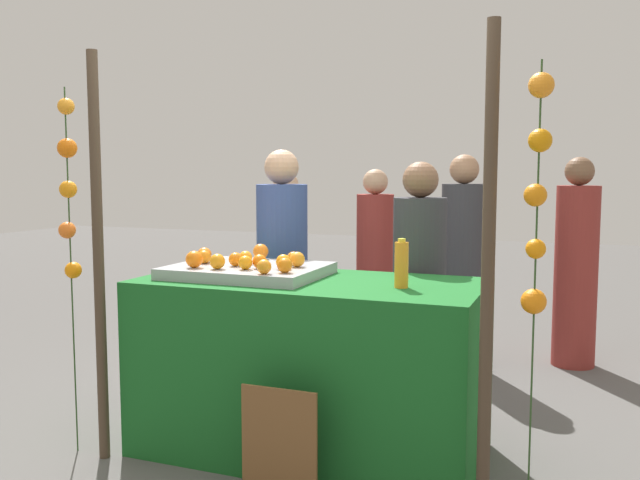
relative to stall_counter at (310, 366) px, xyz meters
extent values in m
plane|color=#565451|center=(0.00, 0.00, -0.47)|extent=(24.00, 24.00, 0.00)
cube|color=#196023|center=(0.00, 0.00, 0.00)|extent=(1.82, 0.87, 0.94)
cube|color=#9EA0A5|center=(-0.37, 0.00, 0.50)|extent=(0.82, 0.64, 0.06)
sphere|color=orange|center=(-0.06, -0.18, 0.57)|extent=(0.08, 0.08, 0.08)
sphere|color=orange|center=(-0.59, -0.19, 0.58)|extent=(0.09, 0.09, 0.09)
sphere|color=orange|center=(-0.41, -0.06, 0.57)|extent=(0.08, 0.08, 0.08)
sphere|color=orange|center=(-0.31, -0.15, 0.57)|extent=(0.07, 0.07, 0.07)
sphere|color=orange|center=(-0.42, 0.27, 0.58)|extent=(0.09, 0.09, 0.09)
sphere|color=orange|center=(-0.40, 0.03, 0.57)|extent=(0.08, 0.08, 0.08)
sphere|color=orange|center=(-0.15, 0.12, 0.57)|extent=(0.07, 0.07, 0.07)
sphere|color=orange|center=(-0.63, -0.02, 0.57)|extent=(0.07, 0.07, 0.07)
sphere|color=orange|center=(-0.45, -0.19, 0.57)|extent=(0.08, 0.08, 0.08)
sphere|color=orange|center=(-0.67, 0.04, 0.57)|extent=(0.08, 0.08, 0.08)
sphere|color=orange|center=(-0.25, -0.09, 0.57)|extent=(0.08, 0.08, 0.08)
sphere|color=orange|center=(-0.12, -0.07, 0.57)|extent=(0.08, 0.08, 0.08)
sphere|color=orange|center=(-0.09, 0.04, 0.57)|extent=(0.08, 0.08, 0.08)
sphere|color=orange|center=(-0.15, -0.25, 0.57)|extent=(0.07, 0.07, 0.07)
cylinder|color=orange|center=(0.52, -0.06, 0.59)|extent=(0.07, 0.07, 0.23)
cylinder|color=yellow|center=(0.52, -0.06, 0.71)|extent=(0.04, 0.04, 0.02)
cube|color=brown|center=(0.10, -0.62, -0.20)|extent=(0.37, 0.01, 0.56)
cube|color=black|center=(0.10, -0.61, -0.20)|extent=(0.35, 0.02, 0.54)
cylinder|color=#384C8C|center=(-0.48, 0.70, 0.25)|extent=(0.33, 0.33, 1.44)
sphere|color=tan|center=(-0.48, 0.70, 1.08)|extent=(0.22, 0.22, 0.22)
cylinder|color=#333338|center=(0.44, 0.65, 0.21)|extent=(0.32, 0.32, 1.36)
sphere|color=brown|center=(0.44, 0.65, 1.00)|extent=(0.21, 0.21, 0.21)
cylinder|color=maroon|center=(-0.27, 2.09, 0.19)|extent=(0.31, 0.31, 1.33)
sphere|color=tan|center=(-0.27, 2.09, 0.96)|extent=(0.21, 0.21, 0.21)
cylinder|color=#333338|center=(0.49, 1.89, 0.24)|extent=(0.33, 0.33, 1.42)
sphere|color=#A87A59|center=(0.49, 1.89, 1.06)|extent=(0.22, 0.22, 0.22)
cylinder|color=maroon|center=(1.30, 2.29, 0.23)|extent=(0.33, 0.33, 1.41)
sphere|color=brown|center=(1.30, 2.29, 1.05)|extent=(0.22, 0.22, 0.22)
cylinder|color=#333338|center=(-0.88, 1.65, 0.18)|extent=(0.30, 0.30, 1.31)
sphere|color=tan|center=(-0.88, 1.65, 0.94)|extent=(0.20, 0.20, 0.20)
cylinder|color=#473828|center=(-0.99, -0.48, 0.59)|extent=(0.06, 0.06, 2.13)
cylinder|color=#473828|center=(0.99, -0.48, 0.59)|extent=(0.06, 0.06, 2.13)
cylinder|color=#2D4C23|center=(-1.18, -0.46, 0.51)|extent=(0.01, 0.01, 1.96)
sphere|color=orange|center=(-1.18, -0.46, 1.38)|extent=(0.09, 0.09, 0.09)
sphere|color=orange|center=(-1.18, -0.46, 1.17)|extent=(0.10, 0.10, 0.10)
sphere|color=orange|center=(-1.19, -0.46, 0.95)|extent=(0.09, 0.09, 0.09)
sphere|color=orange|center=(-1.19, -0.47, 0.74)|extent=(0.09, 0.09, 0.09)
sphere|color=orange|center=(-1.18, -0.45, 0.52)|extent=(0.09, 0.09, 0.09)
cylinder|color=#2D4C23|center=(1.18, -0.48, 0.51)|extent=(0.01, 0.01, 1.96)
sphere|color=orange|center=(1.18, -0.48, 1.38)|extent=(0.10, 0.10, 0.10)
sphere|color=orange|center=(1.18, -0.49, 1.17)|extent=(0.09, 0.09, 0.09)
sphere|color=orange|center=(1.17, -0.48, 0.95)|extent=(0.09, 0.09, 0.09)
sphere|color=orange|center=(1.18, -0.48, 0.74)|extent=(0.08, 0.08, 0.08)
sphere|color=orange|center=(1.17, -0.48, 0.52)|extent=(0.10, 0.10, 0.10)
camera|label=1|loc=(1.36, -3.33, 1.05)|focal=38.37mm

